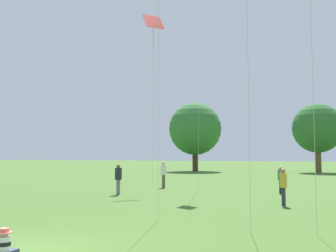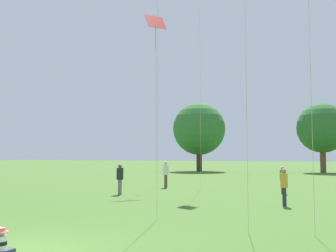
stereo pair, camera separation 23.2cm
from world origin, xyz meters
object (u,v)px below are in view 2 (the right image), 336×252
(kite_3, at_px, (156,25))
(person_standing_1, at_px, (120,177))
(seated_toddler, at_px, (1,243))
(person_standing_3, at_px, (166,172))
(distant_tree_3, at_px, (199,129))
(person_standing_2, at_px, (284,183))
(distant_tree_0, at_px, (322,128))
(person_standing_0, at_px, (283,177))

(kite_3, bearing_deg, person_standing_1, -93.73)
(seated_toddler, height_order, person_standing_3, person_standing_3)
(person_standing_1, distance_m, distant_tree_3, 34.53)
(seated_toddler, height_order, kite_3, kite_3)
(person_standing_1, xyz_separation_m, person_standing_2, (9.28, -1.23, -0.03))
(seated_toddler, relative_size, kite_3, 0.05)
(person_standing_1, distance_m, kite_3, 11.63)
(seated_toddler, xyz_separation_m, distant_tree_0, (3.24, 48.34, 5.53))
(person_standing_3, distance_m, kite_3, 10.43)
(kite_3, bearing_deg, person_standing_0, -12.44)
(person_standing_0, height_order, person_standing_1, person_standing_1)
(person_standing_0, bearing_deg, distant_tree_3, -147.10)
(kite_3, distance_m, distant_tree_3, 29.64)
(person_standing_0, bearing_deg, kite_3, -90.89)
(person_standing_2, bearing_deg, person_standing_0, -96.02)
(seated_toddler, distance_m, distant_tree_0, 48.76)
(person_standing_1, bearing_deg, person_standing_2, 40.98)
(person_standing_0, relative_size, person_standing_2, 0.96)
(person_standing_0, bearing_deg, person_standing_3, -93.65)
(person_standing_0, bearing_deg, seated_toddler, -7.57)
(person_standing_1, distance_m, distant_tree_0, 36.95)
(person_standing_1, height_order, distant_tree_0, distant_tree_0)
(kite_3, bearing_deg, seated_toddler, -81.34)
(person_standing_3, xyz_separation_m, kite_3, (-0.65, -0.34, 10.40))
(person_standing_0, xyz_separation_m, person_standing_3, (-8.02, 0.99, 0.13))
(person_standing_3, bearing_deg, person_standing_2, -21.82)
(person_standing_1, xyz_separation_m, distant_tree_3, (-8.01, 33.21, 4.99))
(seated_toddler, distance_m, person_standing_0, 17.41)
(distant_tree_0, height_order, distant_tree_3, distant_tree_3)
(person_standing_2, height_order, kite_3, kite_3)
(kite_3, height_order, distant_tree_0, kite_3)
(person_standing_0, xyz_separation_m, distant_tree_0, (-0.06, 31.26, 4.85))
(person_standing_2, height_order, distant_tree_3, distant_tree_3)
(seated_toddler, height_order, distant_tree_3, distant_tree_3)
(seated_toddler, distance_m, distant_tree_3, 48.00)
(person_standing_0, distance_m, person_standing_1, 9.39)
(person_standing_1, relative_size, distant_tree_3, 0.18)
(person_standing_2, xyz_separation_m, distant_tree_0, (-1.07, 36.93, 4.81))
(kite_3, relative_size, distant_tree_0, 1.35)
(distant_tree_3, bearing_deg, seated_toddler, -74.20)
(seated_toddler, bearing_deg, person_standing_1, 108.18)
(distant_tree_3, bearing_deg, distant_tree_0, 8.73)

